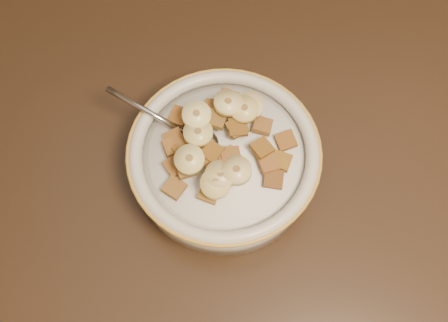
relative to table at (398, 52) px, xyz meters
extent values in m
cube|color=#422816|center=(0.00, 0.00, -0.78)|extent=(4.00, 4.50, 0.10)
cube|color=black|center=(0.00, 0.00, 0.00)|extent=(1.43, 0.94, 0.04)
cylinder|color=beige|center=(-0.25, -0.16, 0.04)|extent=(0.20, 0.20, 0.05)
cylinder|color=white|center=(-0.25, -0.16, 0.07)|extent=(0.17, 0.17, 0.00)
ellipsoid|color=#A5A9AF|center=(-0.28, -0.14, 0.07)|extent=(0.06, 0.06, 0.01)
cube|color=brown|center=(-0.30, -0.17, 0.08)|extent=(0.03, 0.02, 0.01)
cube|color=brown|center=(-0.26, -0.10, 0.08)|extent=(0.02, 0.02, 0.01)
cube|color=brown|center=(-0.29, -0.15, 0.08)|extent=(0.02, 0.02, 0.01)
cube|color=brown|center=(-0.31, -0.15, 0.08)|extent=(0.03, 0.02, 0.01)
cube|color=#93621E|center=(-0.28, -0.16, 0.09)|extent=(0.03, 0.03, 0.01)
cube|color=brown|center=(-0.21, -0.19, 0.07)|extent=(0.02, 0.02, 0.01)
cube|color=brown|center=(-0.21, -0.16, 0.08)|extent=(0.03, 0.03, 0.01)
cube|color=brown|center=(-0.27, -0.16, 0.09)|extent=(0.03, 0.03, 0.01)
cube|color=#9B6132|center=(-0.25, -0.17, 0.09)|extent=(0.02, 0.02, 0.01)
cube|color=#965224|center=(-0.21, -0.18, 0.08)|extent=(0.02, 0.02, 0.01)
cube|color=brown|center=(-0.31, -0.14, 0.08)|extent=(0.03, 0.03, 0.01)
cube|color=brown|center=(-0.24, -0.13, 0.08)|extent=(0.03, 0.03, 0.01)
cube|color=brown|center=(-0.24, -0.13, 0.08)|extent=(0.02, 0.02, 0.01)
cube|color=brown|center=(-0.30, -0.15, 0.08)|extent=(0.03, 0.03, 0.01)
cube|color=#91551B|center=(-0.30, -0.11, 0.08)|extent=(0.03, 0.03, 0.01)
cube|color=brown|center=(-0.22, -0.10, 0.07)|extent=(0.03, 0.03, 0.01)
cube|color=brown|center=(-0.20, -0.17, 0.07)|extent=(0.03, 0.03, 0.01)
cube|color=brown|center=(-0.31, -0.17, 0.08)|extent=(0.03, 0.03, 0.01)
cube|color=brown|center=(-0.31, -0.19, 0.08)|extent=(0.03, 0.03, 0.01)
cube|color=olive|center=(-0.25, -0.17, 0.09)|extent=(0.03, 0.03, 0.01)
cube|color=brown|center=(-0.28, -0.11, 0.08)|extent=(0.03, 0.03, 0.01)
cube|color=brown|center=(-0.21, -0.13, 0.08)|extent=(0.03, 0.03, 0.01)
cube|color=brown|center=(-0.19, -0.15, 0.07)|extent=(0.02, 0.02, 0.01)
cube|color=olive|center=(-0.24, -0.09, 0.07)|extent=(0.03, 0.03, 0.01)
cube|color=brown|center=(-0.26, -0.12, 0.09)|extent=(0.03, 0.03, 0.01)
cube|color=brown|center=(-0.27, -0.20, 0.08)|extent=(0.03, 0.03, 0.01)
cylinder|color=#CBC172|center=(-0.28, -0.14, 0.09)|extent=(0.03, 0.04, 0.01)
cylinder|color=#E2CC77|center=(-0.27, -0.20, 0.09)|extent=(0.04, 0.04, 0.01)
cylinder|color=#F7ED8F|center=(-0.28, -0.12, 0.10)|extent=(0.04, 0.04, 0.01)
cylinder|color=#CDBB86|center=(-0.25, -0.19, 0.09)|extent=(0.04, 0.04, 0.01)
cylinder|color=#FFE6A0|center=(-0.22, -0.11, 0.09)|extent=(0.04, 0.04, 0.02)
cylinder|color=#FCED8E|center=(-0.29, -0.17, 0.10)|extent=(0.04, 0.04, 0.02)
cylinder|color=tan|center=(-0.26, -0.19, 0.09)|extent=(0.04, 0.04, 0.01)
cylinder|color=#EED874|center=(-0.23, -0.12, 0.09)|extent=(0.04, 0.04, 0.01)
cylinder|color=#F9DA91|center=(-0.24, -0.11, 0.09)|extent=(0.03, 0.03, 0.02)
camera|label=1|loc=(-0.28, -0.38, 0.56)|focal=40.00mm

